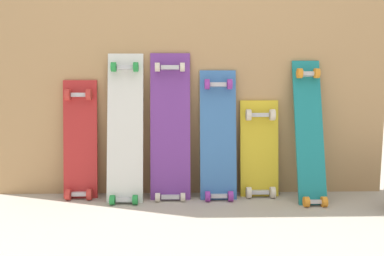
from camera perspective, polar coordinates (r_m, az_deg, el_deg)
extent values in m
plane|color=#A89E8E|center=(2.57, -0.04, -9.35)|extent=(12.00, 12.00, 0.00)
cube|color=tan|center=(2.53, -0.08, 9.11)|extent=(2.43, 0.04, 1.63)
cube|color=#B22626|center=(2.57, -15.35, -2.21)|extent=(0.20, 0.11, 0.77)
cube|color=#B7B7BF|center=(2.58, -15.44, -8.89)|extent=(0.09, 0.04, 0.03)
cube|color=#B7B7BF|center=(2.55, -15.52, 4.49)|extent=(0.09, 0.04, 0.03)
cylinder|color=red|center=(2.57, -16.92, -8.90)|extent=(0.03, 0.07, 0.07)
cylinder|color=red|center=(2.54, -14.14, -9.00)|extent=(0.03, 0.07, 0.07)
cylinder|color=red|center=(2.55, -17.00, 4.48)|extent=(0.03, 0.07, 0.07)
cylinder|color=red|center=(2.51, -14.22, 4.55)|extent=(0.03, 0.07, 0.07)
cube|color=silver|center=(2.45, -9.33, -0.70)|extent=(0.21, 0.21, 0.94)
cube|color=#B7B7BF|center=(2.44, -9.47, -9.85)|extent=(0.10, 0.04, 0.03)
cube|color=#B7B7BF|center=(2.48, -9.35, 8.34)|extent=(0.10, 0.04, 0.03)
cylinder|color=#268C3F|center=(2.43, -11.09, -9.86)|extent=(0.03, 0.06, 0.06)
cylinder|color=#268C3F|center=(2.41, -7.96, -9.92)|extent=(0.03, 0.06, 0.06)
cylinder|color=#268C3F|center=(2.48, -10.93, 8.39)|extent=(0.03, 0.06, 0.06)
cylinder|color=#268C3F|center=(2.46, -7.87, 8.46)|extent=(0.03, 0.06, 0.06)
cube|color=#6B338C|center=(2.46, -3.05, -0.58)|extent=(0.24, 0.16, 0.94)
cube|color=#B7B7BF|center=(2.46, -3.04, -9.61)|extent=(0.11, 0.04, 0.03)
cube|color=#B7B7BF|center=(2.47, -3.09, 8.44)|extent=(0.11, 0.04, 0.03)
cylinder|color=beige|center=(2.45, -4.82, -9.67)|extent=(0.03, 0.05, 0.05)
cylinder|color=beige|center=(2.44, -1.28, -9.67)|extent=(0.03, 0.05, 0.05)
cylinder|color=beige|center=(2.45, -4.86, 8.49)|extent=(0.03, 0.05, 0.05)
cylinder|color=beige|center=(2.45, -1.34, 8.52)|extent=(0.03, 0.05, 0.05)
cube|color=#386BAD|center=(2.47, 3.68, -1.69)|extent=(0.22, 0.16, 0.84)
cube|color=#B7B7BF|center=(2.47, 3.79, -9.47)|extent=(0.10, 0.04, 0.03)
cube|color=#B7B7BF|center=(2.47, 3.68, 6.08)|extent=(0.10, 0.04, 0.03)
cylinder|color=purple|center=(2.44, 2.22, -9.55)|extent=(0.03, 0.06, 0.06)
cylinder|color=purple|center=(2.46, 5.43, -9.49)|extent=(0.03, 0.06, 0.06)
cylinder|color=purple|center=(2.45, 2.12, 6.14)|extent=(0.03, 0.06, 0.06)
cylinder|color=purple|center=(2.46, 5.30, 6.12)|extent=(0.03, 0.06, 0.06)
cube|color=gold|center=(2.55, 9.39, -3.51)|extent=(0.24, 0.10, 0.65)
cube|color=#B7B7BF|center=(2.56, 9.52, -8.84)|extent=(0.11, 0.04, 0.03)
cube|color=#B7B7BF|center=(2.53, 9.48, 1.82)|extent=(0.11, 0.04, 0.03)
cylinder|color=beige|center=(2.53, 7.95, -8.95)|extent=(0.03, 0.07, 0.07)
cylinder|color=beige|center=(2.55, 11.22, -8.84)|extent=(0.03, 0.07, 0.07)
cylinder|color=beige|center=(2.50, 7.92, 1.83)|extent=(0.03, 0.07, 0.07)
cylinder|color=beige|center=(2.52, 11.19, 1.82)|extent=(0.03, 0.07, 0.07)
cube|color=#197A7F|center=(2.51, 16.11, -1.20)|extent=(0.17, 0.29, 0.90)
cube|color=#B7B7BF|center=(2.47, 16.75, -9.86)|extent=(0.07, 0.04, 0.03)
cube|color=#B7B7BF|center=(2.57, 15.84, 7.27)|extent=(0.07, 0.04, 0.03)
cylinder|color=orange|center=(2.44, 15.71, -9.92)|extent=(0.03, 0.06, 0.06)
cylinder|color=orange|center=(2.47, 18.02, -9.79)|extent=(0.03, 0.06, 0.06)
cylinder|color=orange|center=(2.54, 14.84, 7.42)|extent=(0.03, 0.06, 0.06)
cylinder|color=orange|center=(2.57, 17.05, 7.34)|extent=(0.03, 0.06, 0.06)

